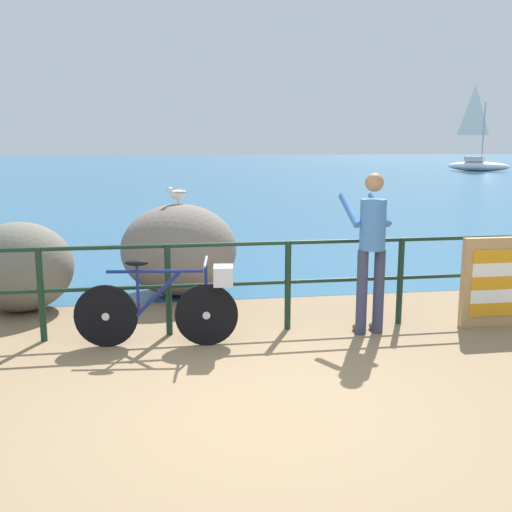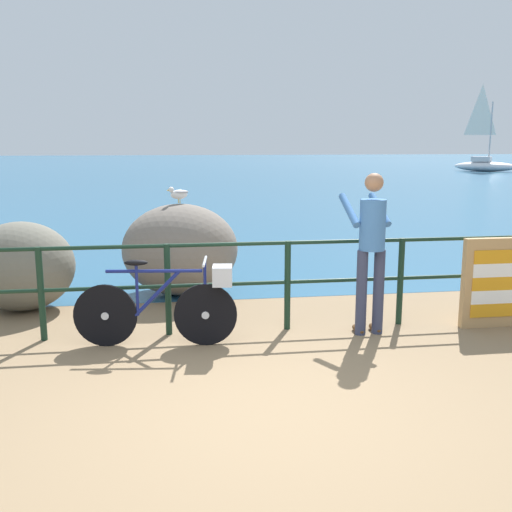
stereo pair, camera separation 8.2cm
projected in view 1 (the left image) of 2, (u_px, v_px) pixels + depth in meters
ground_plane at (180, 195)px, 24.14m from camera, size 120.00×120.00×0.10m
sea_surface at (170, 166)px, 51.58m from camera, size 120.00×90.00×0.01m
promenade_railing at (229, 277)px, 6.52m from camera, size 9.43×0.07×1.02m
bicycle at (171, 303)px, 6.10m from camera, size 1.69×0.48×0.92m
person_at_railing at (371, 246)px, 6.42m from camera, size 0.47×0.65×1.78m
folded_deckchair_stack at (496, 282)px, 6.77m from camera, size 0.84×0.10×1.04m
breakwater_boulder_main at (179, 250)px, 8.17m from camera, size 1.60×1.40×1.27m
breakwater_boulder_left at (20, 267)px, 7.38m from camera, size 1.31×1.16×1.13m
seagull at (178, 193)px, 8.09m from camera, size 0.33×0.23×0.23m
sailboat at (478, 161)px, 42.74m from camera, size 4.14×3.91×6.16m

